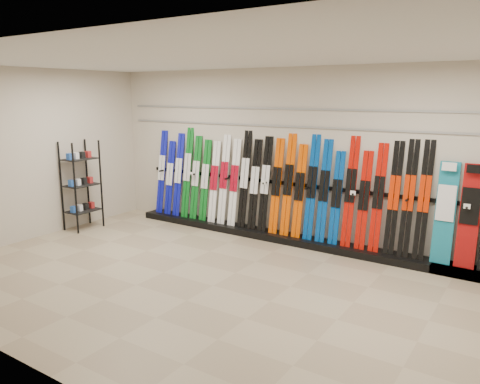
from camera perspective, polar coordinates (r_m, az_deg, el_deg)
The scene contains 10 objects.
floor at distance 6.47m, azimuth -3.32°, elevation -11.34°, with size 8.00×8.00×0.00m, color gray.
back_wall at distance 8.16m, azimuth 7.11°, elevation 4.39°, with size 8.00×8.00×0.00m, color beige.
left_wall at distance 9.00m, azimuth -24.40°, elevation 4.12°, with size 5.00×5.00×0.00m, color beige.
ceiling at distance 5.97m, azimuth -3.67°, elevation 16.19°, with size 8.00×8.00×0.00m, color silver.
ski_rack_base at distance 8.18m, azimuth 7.58°, elevation -5.95°, with size 8.00×0.40×0.12m, color black.
skis at distance 8.32m, azimuth 3.97°, elevation 0.82°, with size 5.37×0.30×1.83m.
snowboards at distance 7.36m, azimuth 26.18°, elevation -2.75°, with size 0.93×0.23×1.48m.
accessory_rack at distance 9.39m, azimuth -18.76°, elevation 0.77°, with size 0.40×0.60×1.69m, color black.
slatwall_rail_0 at distance 8.09m, azimuth 7.14°, elevation 7.89°, with size 7.60×0.02×0.03m, color gray.
slatwall_rail_1 at distance 8.08m, azimuth 7.19°, elevation 10.01°, with size 7.60×0.02×0.03m, color gray.
Camera 1 is at (3.57, -4.76, 2.55)m, focal length 35.00 mm.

